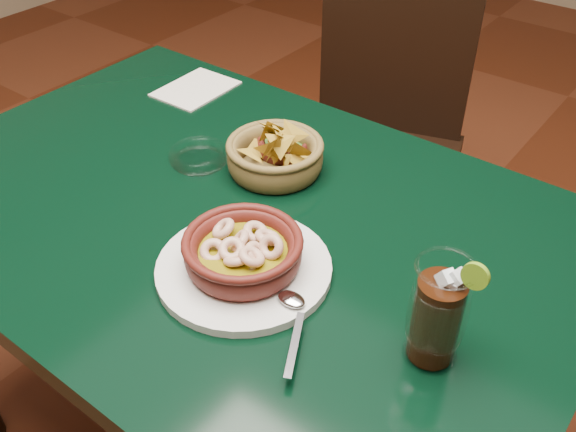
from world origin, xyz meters
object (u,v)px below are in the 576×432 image
Objects in this scene: dining_chair at (379,138)px; cola_drink at (437,314)px; shrimp_plate at (244,256)px; dining_table at (233,251)px; chip_basket at (275,156)px.

cola_drink is (0.53, -0.79, 0.32)m from dining_chair.
shrimp_plate is at bearing -74.13° from dining_chair.
dining_table is 6.80× the size of cola_drink.
shrimp_plate is 1.80× the size of cola_drink.
dining_chair is at bearing 98.61° from dining_table.
shrimp_plate is at bearing -61.35° from chip_basket.
cola_drink is at bearing -26.77° from chip_basket.
shrimp_plate is 0.28m from chip_basket.
dining_table is 0.46m from cola_drink.
dining_chair is 0.89m from shrimp_plate.
chip_basket is at bearing 153.23° from cola_drink.
dining_chair reaches higher than dining_table.
cola_drink is (0.42, -0.08, 0.17)m from dining_table.
dining_table is at bearing 169.17° from cola_drink.
dining_chair reaches higher than cola_drink.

